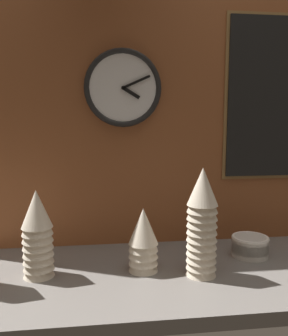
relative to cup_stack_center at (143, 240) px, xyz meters
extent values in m
cube|color=slate|center=(0.09, 0.00, -0.12)|extent=(1.60, 0.56, 0.04)
cube|color=brown|center=(0.09, 0.27, 0.43)|extent=(1.60, 0.03, 1.05)
cone|color=beige|center=(0.00, 0.00, -0.04)|extent=(0.09, 0.09, 0.11)
cone|color=beige|center=(0.00, 0.00, -0.02)|extent=(0.09, 0.09, 0.11)
cone|color=beige|center=(0.00, 0.00, 0.00)|extent=(0.09, 0.09, 0.11)
cone|color=beige|center=(0.00, 0.00, 0.02)|extent=(0.09, 0.09, 0.11)
cone|color=beige|center=(0.00, 0.00, 0.04)|extent=(0.09, 0.09, 0.11)
cone|color=beige|center=(0.17, -0.05, -0.04)|extent=(0.09, 0.09, 0.11)
cone|color=beige|center=(0.17, -0.05, -0.02)|extent=(0.09, 0.09, 0.11)
cone|color=beige|center=(0.17, -0.05, 0.00)|extent=(0.09, 0.09, 0.11)
cone|color=beige|center=(0.17, -0.05, 0.02)|extent=(0.09, 0.09, 0.11)
cone|color=beige|center=(0.17, -0.05, 0.04)|extent=(0.09, 0.09, 0.11)
cone|color=beige|center=(0.17, -0.05, 0.06)|extent=(0.09, 0.09, 0.11)
cone|color=beige|center=(0.17, -0.05, 0.09)|extent=(0.09, 0.09, 0.11)
cone|color=beige|center=(0.17, -0.05, 0.11)|extent=(0.09, 0.09, 0.11)
cone|color=beige|center=(0.17, -0.05, 0.13)|extent=(0.09, 0.09, 0.11)
cone|color=beige|center=(0.17, -0.05, 0.15)|extent=(0.09, 0.09, 0.11)
cone|color=beige|center=(0.17, -0.05, 0.17)|extent=(0.09, 0.09, 0.11)
cone|color=beige|center=(-0.32, 0.00, -0.04)|extent=(0.09, 0.09, 0.11)
cone|color=beige|center=(-0.32, 0.00, -0.02)|extent=(0.09, 0.09, 0.11)
cone|color=beige|center=(-0.32, 0.00, 0.00)|extent=(0.09, 0.09, 0.11)
cone|color=beige|center=(-0.32, 0.00, 0.02)|extent=(0.09, 0.09, 0.11)
cone|color=beige|center=(-0.32, 0.00, 0.04)|extent=(0.09, 0.09, 0.11)
cone|color=beige|center=(-0.32, 0.00, 0.06)|extent=(0.09, 0.09, 0.11)
cone|color=beige|center=(-0.32, 0.00, 0.09)|extent=(0.09, 0.09, 0.11)
cone|color=beige|center=(-0.32, 0.00, 0.11)|extent=(0.09, 0.09, 0.11)
cylinder|color=beige|center=(0.38, 0.07, -0.08)|extent=(0.12, 0.12, 0.04)
cylinder|color=beige|center=(0.38, 0.07, -0.07)|extent=(0.12, 0.12, 0.04)
cylinder|color=beige|center=(0.38, 0.07, -0.05)|extent=(0.12, 0.12, 0.04)
torus|color=white|center=(0.38, 0.07, -0.04)|extent=(0.13, 0.13, 0.01)
cylinder|color=white|center=(-0.04, 0.24, 0.48)|extent=(0.27, 0.02, 0.27)
torus|color=black|center=(-0.04, 0.23, 0.48)|extent=(0.27, 0.02, 0.27)
cube|color=black|center=(-0.01, 0.23, 0.46)|extent=(0.06, 0.01, 0.04)
cube|color=black|center=(0.00, 0.23, 0.50)|extent=(0.10, 0.01, 0.05)
cylinder|color=black|center=(-0.04, 0.23, 0.48)|extent=(0.01, 0.01, 0.01)
cube|color=olive|center=(0.54, 0.25, 0.45)|extent=(0.41, 0.01, 0.61)
cube|color=black|center=(0.54, 0.24, 0.45)|extent=(0.39, 0.01, 0.59)
camera|label=1|loc=(-0.13, -1.04, 0.37)|focal=38.00mm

